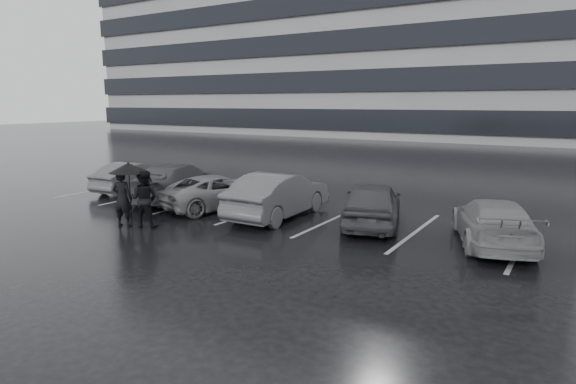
# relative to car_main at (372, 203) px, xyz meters

# --- Properties ---
(ground) EXTENTS (160.00, 160.00, 0.00)m
(ground) POSITION_rel_car_main_xyz_m (-2.00, -2.54, -0.70)
(ground) COLOR black
(ground) RESTS_ON ground
(office_building) EXTENTS (61.00, 26.00, 29.00)m
(office_building) POSITION_rel_car_main_xyz_m (-24.00, 45.46, 13.64)
(office_building) COLOR gray
(office_building) RESTS_ON ground
(car_main) EXTENTS (2.82, 4.43, 1.40)m
(car_main) POSITION_rel_car_main_xyz_m (0.00, 0.00, 0.00)
(car_main) COLOR black
(car_main) RESTS_ON ground
(car_west_a) EXTENTS (1.73, 4.59, 1.49)m
(car_west_a) POSITION_rel_car_main_xyz_m (-3.10, -0.54, 0.05)
(car_west_a) COLOR #2F2F32
(car_west_a) RESTS_ON ground
(car_west_b) EXTENTS (3.13, 4.73, 1.21)m
(car_west_b) POSITION_rel_car_main_xyz_m (-5.73, -0.50, -0.10)
(car_west_b) COLOR #505053
(car_west_b) RESTS_ON ground
(car_west_c) EXTENTS (3.24, 5.38, 1.46)m
(car_west_c) POSITION_rel_car_main_xyz_m (-7.96, -0.23, 0.03)
(car_west_c) COLOR black
(car_west_c) RESTS_ON ground
(car_west_d) EXTENTS (1.72, 3.93, 1.26)m
(car_west_d) POSITION_rel_car_main_xyz_m (-11.01, 0.19, -0.07)
(car_west_d) COLOR #2F2F32
(car_west_d) RESTS_ON ground
(car_east) EXTENTS (3.06, 4.65, 1.25)m
(car_east) POSITION_rel_car_main_xyz_m (3.52, -0.22, -0.08)
(car_east) COLOR #505053
(car_east) RESTS_ON ground
(pedestrian_left) EXTENTS (0.74, 0.61, 1.75)m
(pedestrian_left) POSITION_rel_car_main_xyz_m (-6.50, -4.10, 0.17)
(pedestrian_left) COLOR black
(pedestrian_left) RESTS_ON ground
(pedestrian_right) EXTENTS (1.04, 0.93, 1.76)m
(pedestrian_right) POSITION_rel_car_main_xyz_m (-5.87, -3.80, 0.18)
(pedestrian_right) COLOR black
(pedestrian_right) RESTS_ON ground
(umbrella) EXTENTS (1.18, 1.18, 2.00)m
(umbrella) POSITION_rel_car_main_xyz_m (-6.36, -3.92, 1.12)
(umbrella) COLOR black
(umbrella) RESTS_ON ground
(stall_stripes) EXTENTS (19.72, 5.00, 0.00)m
(stall_stripes) POSITION_rel_car_main_xyz_m (-2.80, -0.04, -0.70)
(stall_stripes) COLOR #949496
(stall_stripes) RESTS_ON ground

